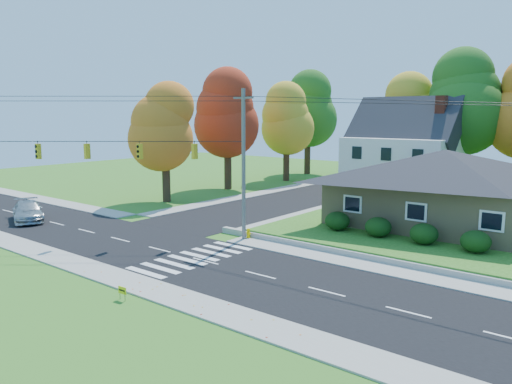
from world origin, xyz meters
The scene contains 19 objects.
ground centered at (0.00, 0.00, 0.00)m, with size 120.00×120.00×0.00m, color #3D7923.
road_main centered at (0.00, 0.00, 0.01)m, with size 90.00×8.00×0.02m, color black.
road_cross centered at (-8.00, 26.00, 0.01)m, with size 8.00×44.00×0.02m, color black.
sidewalk_north centered at (0.00, 5.00, 0.04)m, with size 90.00×2.00×0.08m, color #9C9A90.
sidewalk_south centered at (0.00, -5.00, 0.04)m, with size 90.00×2.00×0.08m, color #9C9A90.
ranch_house centered at (8.00, 16.00, 3.27)m, with size 14.60×10.60×5.40m.
colonial_house centered at (0.04, 28.00, 4.58)m, with size 10.40×8.40×9.60m.
hedge_row centered at (7.50, 9.80, 1.14)m, with size 10.70×1.70×1.27m.
traffic_infrastructure centered at (-0.15, 1.35, 5.15)m, with size 38.10×10.66×10.00m.
tree_lot_0 centered at (-2.00, 34.00, 8.31)m, with size 6.72×6.72×12.51m.
tree_lot_1 centered at (4.00, 33.00, 9.61)m, with size 7.84×7.84×14.60m.
tree_west_0 centered at (-17.00, 12.00, 7.15)m, with size 6.16×6.16×11.47m.
tree_west_1 centered at (-18.00, 22.00, 8.46)m, with size 7.28×7.28×13.56m.
tree_west_2 centered at (-17.00, 32.00, 7.81)m, with size 6.72×6.72×12.51m.
tree_west_3 centered at (-19.00, 40.00, 9.11)m, with size 7.84×7.84×14.60m.
silver_sedan centered at (-18.81, -0.82, 0.78)m, with size 2.13×5.23×1.52m, color #ACACAC.
white_car centered at (-6.97, 33.88, 0.67)m, with size 1.37×3.93×1.30m, color silver.
fire_hydrant centered at (-1.46, 5.63, 0.35)m, with size 0.42×0.32×0.73m.
yard_sign centered at (1.33, -6.69, 0.45)m, with size 0.51×0.06×0.64m.
Camera 1 is at (19.54, -19.74, 8.31)m, focal length 35.00 mm.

